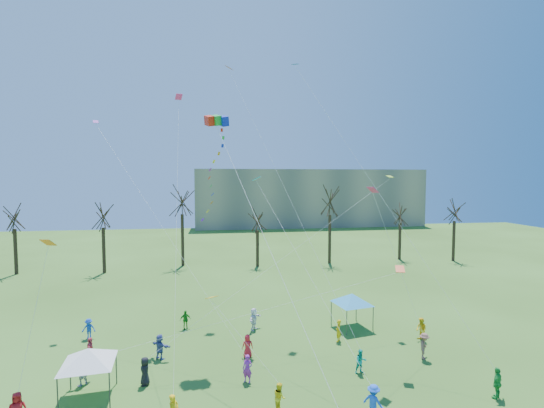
{
  "coord_description": "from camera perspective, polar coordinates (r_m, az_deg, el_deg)",
  "views": [
    {
      "loc": [
        -2.77,
        -17.87,
        12.53
      ],
      "look_at": [
        0.59,
        5.0,
        11.0
      ],
      "focal_mm": 25.0,
      "sensor_mm": 36.0,
      "label": 1
    }
  ],
  "objects": [
    {
      "name": "festival_crowd",
      "position": [
        27.16,
        -3.46,
        -21.65
      ],
      "size": [
        26.89,
        14.52,
        1.86
      ],
      "color": "red",
      "rests_on": "ground"
    },
    {
      "name": "bare_tree_row",
      "position": [
        54.41,
        -2.71,
        -1.7
      ],
      "size": [
        67.31,
        8.75,
        11.68
      ],
      "color": "black",
      "rests_on": "ground"
    },
    {
      "name": "canopy_tent_blue",
      "position": [
        33.55,
        11.95,
        -13.77
      ],
      "size": [
        3.78,
        3.78,
        2.9
      ],
      "color": "#3F3F44",
      "rests_on": "ground"
    },
    {
      "name": "distant_building",
      "position": [
        103.02,
        5.56,
        0.98
      ],
      "size": [
        60.0,
        14.0,
        15.0
      ],
      "primitive_type": "cube",
      "color": "gray",
      "rests_on": "ground"
    },
    {
      "name": "big_box_kite",
      "position": [
        27.75,
        -8.27,
        4.17
      ],
      "size": [
        3.62,
        7.69,
        20.41
      ],
      "color": "red",
      "rests_on": "ground"
    },
    {
      "name": "small_kites_aloft",
      "position": [
        28.86,
        -2.97,
        4.4
      ],
      "size": [
        26.3,
        19.04,
        33.33
      ],
      "color": "orange",
      "rests_on": "ground"
    },
    {
      "name": "canopy_tent_white",
      "position": [
        25.37,
        -25.94,
        -19.89
      ],
      "size": [
        3.91,
        3.91,
        2.95
      ],
      "color": "#3F3F44",
      "rests_on": "ground"
    }
  ]
}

